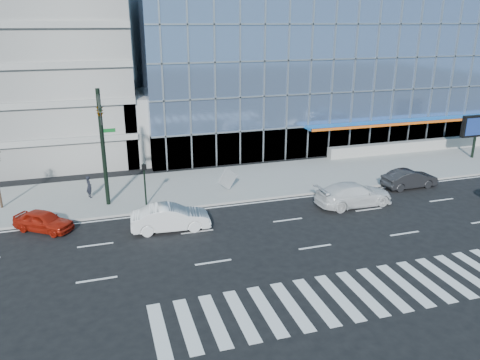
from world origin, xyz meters
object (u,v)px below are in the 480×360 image
(marquee_sign, at_px, (477,127))
(pedestrian, at_px, (89,187))
(white_sedan, at_px, (170,218))
(dark_sedan, at_px, (410,179))
(white_suv, at_px, (354,194))
(red_sedan, at_px, (43,221))
(tilted_panel, at_px, (228,179))
(ped_signal_post, at_px, (145,178))
(traffic_signal, at_px, (101,123))

(marquee_sign, height_order, pedestrian, marquee_sign)
(white_sedan, height_order, pedestrian, pedestrian)
(dark_sedan, bearing_deg, white_suv, 105.78)
(dark_sedan, bearing_deg, white_sedan, 94.53)
(white_suv, xyz_separation_m, red_sedan, (-20.35, 1.94, -0.17))
(white_sedan, relative_size, red_sedan, 1.28)
(tilted_panel, bearing_deg, red_sedan, 172.88)
(marquee_sign, xyz_separation_m, white_suv, (-16.60, -6.93, -2.26))
(white_sedan, xyz_separation_m, pedestrian, (-4.74, 6.93, 0.17))
(marquee_sign, bearing_deg, tilted_panel, -175.74)
(white_sedan, bearing_deg, pedestrian, 38.72)
(dark_sedan, xyz_separation_m, red_sedan, (-26.35, 0.01, -0.07))
(red_sedan, relative_size, tilted_panel, 2.89)
(white_suv, height_order, tilted_panel, tilted_panel)
(ped_signal_post, distance_m, dark_sedan, 20.05)
(pedestrian, bearing_deg, white_sedan, -168.27)
(traffic_signal, xyz_separation_m, pedestrian, (-1.22, 3.17, -5.21))
(traffic_signal, xyz_separation_m, ped_signal_post, (2.50, 0.37, -4.02))
(traffic_signal, bearing_deg, ped_signal_post, 8.52)
(red_sedan, bearing_deg, traffic_signal, -32.74)
(white_suv, distance_m, pedestrian, 18.84)
(dark_sedan, relative_size, red_sedan, 1.15)
(white_suv, height_order, pedestrian, pedestrian)
(pedestrian, bearing_deg, marquee_sign, -112.22)
(white_suv, bearing_deg, white_sedan, 88.95)
(white_sedan, xyz_separation_m, red_sedan, (-7.48, 2.20, -0.15))
(dark_sedan, distance_m, tilted_panel, 14.06)
(traffic_signal, bearing_deg, marquee_sign, 5.92)
(traffic_signal, xyz_separation_m, white_suv, (16.40, -3.50, -5.36))
(white_sedan, relative_size, pedestrian, 2.98)
(marquee_sign, xyz_separation_m, red_sedan, (-36.95, -4.98, -2.43))
(white_sedan, bearing_deg, dark_sedan, -79.04)
(marquee_sign, bearing_deg, red_sedan, -172.32)
(red_sedan, bearing_deg, dark_sedan, -54.30)
(traffic_signal, distance_m, white_sedan, 7.44)
(white_suv, distance_m, tilted_panel, 9.24)
(red_sedan, bearing_deg, marquee_sign, -46.60)
(ped_signal_post, distance_m, white_suv, 14.49)
(white_suv, height_order, dark_sedan, white_suv)
(marquee_sign, distance_m, tilted_panel, 24.44)
(traffic_signal, height_order, white_sedan, traffic_signal)
(pedestrian, xyz_separation_m, tilted_panel, (9.93, -1.55, 0.11))
(traffic_signal, height_order, red_sedan, traffic_signal)
(white_sedan, relative_size, tilted_panel, 3.70)
(ped_signal_post, xyz_separation_m, white_suv, (13.90, -3.88, -1.33))
(marquee_sign, distance_m, pedestrian, 34.28)
(white_suv, distance_m, red_sedan, 20.45)
(marquee_sign, height_order, red_sedan, marquee_sign)
(ped_signal_post, xyz_separation_m, tilted_panel, (6.21, 1.24, -1.08))
(ped_signal_post, distance_m, white_sedan, 4.47)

